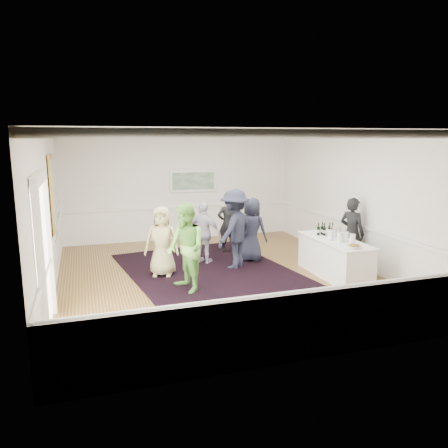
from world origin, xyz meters
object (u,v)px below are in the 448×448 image
object	(u,v)px
guest_navy	(252,230)
guest_tan	(162,241)
guest_lilac	(204,233)
guest_dark_a	(235,229)
bartender	(352,233)
ice_bucket	(335,233)
guest_dark_b	(228,224)
nut_bowl	(354,246)
serving_table	(334,258)
guest_green	(186,248)

from	to	relation	value
guest_navy	guest_tan	bearing A→B (deg)	58.50
guest_lilac	guest_dark_a	world-z (taller)	guest_dark_a
bartender	ice_bucket	bearing A→B (deg)	89.15
bartender	guest_dark_b	xyz separation A→B (m)	(-2.35, 2.27, -0.06)
guest_dark_b	nut_bowl	bearing A→B (deg)	115.38
guest_lilac	guest_dark_b	size ratio (longest dim) A/B	0.97
guest_tan	serving_table	bearing A→B (deg)	0.73
serving_table	guest_navy	world-z (taller)	guest_navy
nut_bowl	guest_lilac	bearing A→B (deg)	132.23
guest_lilac	nut_bowl	world-z (taller)	guest_lilac
guest_lilac	ice_bucket	distance (m)	3.14
bartender	guest_tan	bearing A→B (deg)	54.48
guest_dark_a	nut_bowl	size ratio (longest dim) A/B	6.80
guest_green	nut_bowl	xyz separation A→B (m)	(3.33, -0.86, -0.02)
guest_lilac	guest_dark_a	xyz separation A→B (m)	(0.59, -0.59, 0.18)
guest_green	guest_dark_b	xyz separation A→B (m)	(1.77, 2.65, -0.11)
guest_lilac	guest_green	bearing A→B (deg)	106.27
guest_dark_a	ice_bucket	bearing A→B (deg)	109.30
bartender	guest_lilac	world-z (taller)	bartender
serving_table	ice_bucket	distance (m)	0.56
guest_green	guest_lilac	xyz separation A→B (m)	(0.88, 1.84, -0.14)
guest_navy	ice_bucket	xyz separation A→B (m)	(1.41, -1.58, 0.16)
bartender	guest_tan	distance (m)	4.47
guest_dark_a	nut_bowl	bearing A→B (deg)	90.64
guest_navy	bartender	bearing A→B (deg)	-166.02
serving_table	guest_lilac	distance (m)	3.17
guest_green	guest_dark_a	xyz separation A→B (m)	(1.47, 1.25, 0.04)
bartender	nut_bowl	xyz separation A→B (m)	(-0.78, -1.24, 0.03)
bartender	ice_bucket	xyz separation A→B (m)	(-0.63, -0.29, 0.11)
guest_tan	guest_green	xyz separation A→B (m)	(0.28, -1.16, 0.11)
serving_table	guest_dark_a	xyz separation A→B (m)	(-1.92, 1.31, 0.52)
bartender	guest_green	bearing A→B (deg)	69.81
serving_table	bartender	bearing A→B (deg)	31.40
guest_green	guest_lilac	bearing A→B (deg)	140.86
serving_table	guest_lilac	size ratio (longest dim) A/B	1.37
nut_bowl	ice_bucket	bearing A→B (deg)	80.76
serving_table	guest_green	bearing A→B (deg)	178.93
guest_dark_b	guest_navy	size ratio (longest dim) A/B	0.98
serving_table	guest_dark_b	xyz separation A→B (m)	(-1.63, 2.71, 0.36)
guest_lilac	guest_dark_b	xyz separation A→B (m)	(0.88, 0.81, 0.03)
guest_lilac	guest_navy	bearing A→B (deg)	-146.14
ice_bucket	nut_bowl	world-z (taller)	ice_bucket
guest_navy	nut_bowl	world-z (taller)	guest_navy
bartender	guest_tan	xyz separation A→B (m)	(-4.40, 0.78, -0.06)
guest_tan	guest_green	world-z (taller)	guest_green
guest_lilac	ice_bucket	xyz separation A→B (m)	(2.60, -1.75, 0.20)
guest_green	guest_dark_a	world-z (taller)	guest_dark_a
bartender	guest_lilac	bearing A→B (deg)	40.26
ice_bucket	guest_green	bearing A→B (deg)	-178.55
bartender	guest_tan	world-z (taller)	bartender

